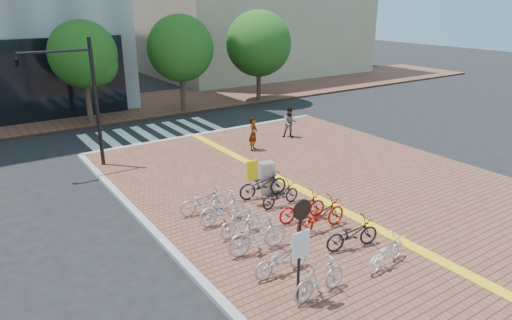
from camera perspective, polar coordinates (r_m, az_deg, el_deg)
ground at (r=14.72m, az=6.58°, el=-9.48°), size 120.00×120.00×0.00m
tactile_strip at (r=13.44m, az=27.97°, el=-14.13°), size 0.40×34.00×0.01m
kerb_north at (r=25.55m, az=-5.73°, el=3.36°), size 14.00×0.25×0.15m
far_sidewalk at (r=32.62m, az=-18.07°, el=6.01°), size 70.00×8.00×0.15m
crosswalk at (r=26.32m, az=-12.61°, el=3.30°), size 7.50×4.00×0.01m
street_trees at (r=30.50m, az=-7.56°, el=13.59°), size 16.20×4.60×6.35m
bike_0 at (r=11.61m, az=8.00°, el=-14.43°), size 1.67×0.53×1.00m
bike_1 at (r=12.37m, az=3.19°, el=-12.22°), size 1.71×0.62×0.90m
bike_2 at (r=13.26m, az=0.22°, el=-9.23°), size 1.94×0.67×1.15m
bike_3 at (r=14.21m, az=-1.95°, el=-7.65°), size 1.59×0.55×0.94m
bike_4 at (r=14.95m, az=-4.20°, el=-5.97°), size 1.81×0.61×1.07m
bike_5 at (r=15.73m, az=-6.55°, el=-5.06°), size 1.77×0.72×0.91m
bike_6 at (r=13.16m, az=15.98°, el=-11.00°), size 1.71×0.82×0.86m
bike_7 at (r=13.80m, az=11.93°, el=-9.03°), size 1.83×0.93×0.92m
bike_8 at (r=14.61m, az=8.09°, el=-6.84°), size 1.99×0.74×1.04m
bike_9 at (r=15.19m, az=5.80°, el=-5.88°), size 1.83×0.77×0.94m
bike_10 at (r=16.19m, az=3.06°, el=-4.34°), size 1.64×0.66×0.84m
bike_11 at (r=16.84m, az=0.87°, el=-3.04°), size 1.99×0.92×1.01m
pedestrian_a at (r=22.08m, az=-0.34°, el=3.33°), size 0.72×0.69×1.65m
pedestrian_b at (r=24.25m, az=4.27°, el=4.68°), size 0.98×0.91×1.60m
utility_box at (r=17.17m, az=1.27°, el=-2.22°), size 0.63×0.51×1.22m
yellow_sign at (r=16.00m, az=-0.51°, el=-1.80°), size 0.45×0.11×1.65m
notice_sign at (r=10.74m, az=5.59°, el=-9.77°), size 0.50×0.11×2.71m
traffic_light_pole at (r=20.27m, az=-23.14°, el=8.99°), size 2.96×1.14×5.52m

